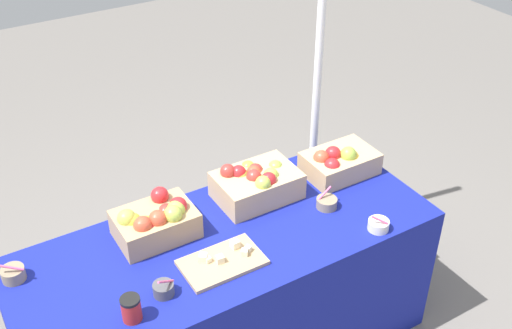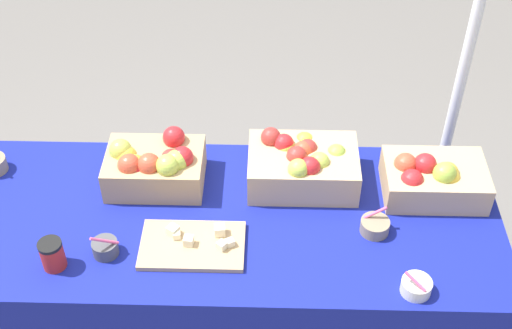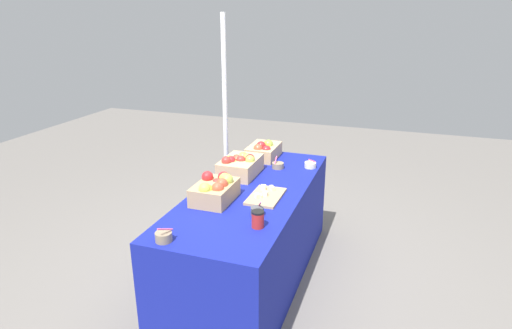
{
  "view_description": "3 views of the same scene",
  "coord_description": "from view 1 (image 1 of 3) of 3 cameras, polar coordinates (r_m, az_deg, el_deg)",
  "views": [
    {
      "loc": [
        -0.97,
        -1.87,
        2.54
      ],
      "look_at": [
        0.18,
        0.05,
        1.03
      ],
      "focal_mm": 43.69,
      "sensor_mm": 36.0,
      "label": 1
    },
    {
      "loc": [
        0.15,
        -1.65,
        2.47
      ],
      "look_at": [
        0.1,
        0.08,
        0.91
      ],
      "focal_mm": 48.65,
      "sensor_mm": 36.0,
      "label": 2
    },
    {
      "loc": [
        -2.73,
        -0.98,
        1.96
      ],
      "look_at": [
        0.04,
        -0.02,
        0.92
      ],
      "focal_mm": 30.39,
      "sensor_mm": 36.0,
      "label": 3
    }
  ],
  "objects": [
    {
      "name": "sample_bowl_near",
      "position": [
        2.93,
        6.48,
        -3.5
      ],
      "size": [
        0.1,
        0.1,
        0.1
      ],
      "color": "gray",
      "rests_on": "table"
    },
    {
      "name": "table",
      "position": [
        3.02,
        -2.55,
        -11.94
      ],
      "size": [
        1.9,
        0.76,
        0.74
      ],
      "primitive_type": "cube",
      "color": "navy",
      "rests_on": "ground_plane"
    },
    {
      "name": "tent_pole",
      "position": [
        3.43,
        5.58,
        6.78
      ],
      "size": [
        0.04,
        0.04,
        1.96
      ],
      "primitive_type": "cylinder",
      "color": "white",
      "rests_on": "ground_plane"
    },
    {
      "name": "cutting_board_front",
      "position": [
        2.63,
        -3.09,
        -8.84
      ],
      "size": [
        0.34,
        0.21,
        0.05
      ],
      "color": "tan",
      "rests_on": "table"
    },
    {
      "name": "sample_bowl_extra",
      "position": [
        2.84,
        11.15,
        -5.45
      ],
      "size": [
        0.1,
        0.1,
        0.09
      ],
      "color": "silver",
      "rests_on": "table"
    },
    {
      "name": "coffee_cup",
      "position": [
        2.43,
        -11.36,
        -12.81
      ],
      "size": [
        0.08,
        0.08,
        0.11
      ],
      "color": "red",
      "rests_on": "table"
    },
    {
      "name": "apple_crate_left",
      "position": [
        3.14,
        7.66,
        0.25
      ],
      "size": [
        0.35,
        0.24,
        0.16
      ],
      "color": "tan",
      "rests_on": "table"
    },
    {
      "name": "sample_bowl_far",
      "position": [
        2.52,
        -8.46,
        -11.22
      ],
      "size": [
        0.09,
        0.08,
        0.11
      ],
      "color": "#4C4C51",
      "rests_on": "table"
    },
    {
      "name": "apple_crate_right",
      "position": [
        2.75,
        -9.19,
        -5.14
      ],
      "size": [
        0.34,
        0.24,
        0.18
      ],
      "color": "tan",
      "rests_on": "table"
    },
    {
      "name": "apple_crate_middle",
      "position": [
        2.95,
        0.02,
        -1.66
      ],
      "size": [
        0.39,
        0.27,
        0.18
      ],
      "color": "tan",
      "rests_on": "table"
    },
    {
      "name": "sample_bowl_mid",
      "position": [
        2.73,
        -21.35,
        -9.31
      ],
      "size": [
        0.1,
        0.1,
        0.11
      ],
      "color": "gray",
      "rests_on": "table"
    }
  ]
}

